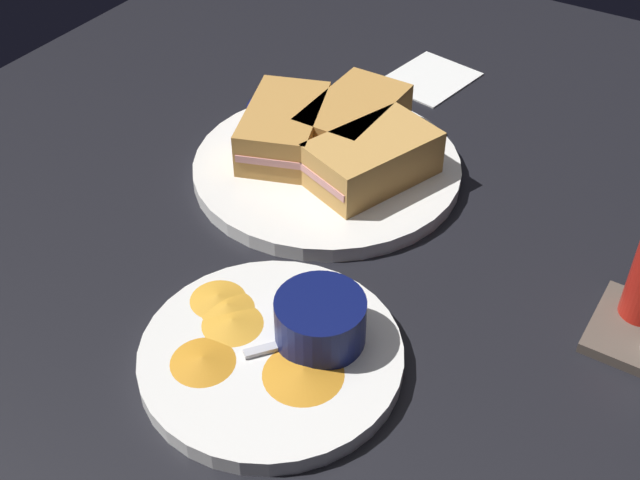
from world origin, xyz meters
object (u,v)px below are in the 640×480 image
at_px(sandwich_half_near, 370,161).
at_px(plate_sandwich_main, 326,169).
at_px(sandwich_half_extra, 284,128).
at_px(ramekin_dark_sauce, 282,122).
at_px(spoon_by_gravy_ramekin, 325,333).
at_px(ramekin_light_gravy, 320,319).
at_px(spoon_by_dark_ramekin, 328,153).
at_px(sandwich_half_far, 354,121).
at_px(plate_chips_companion, 271,356).

bearing_deg(sandwich_half_near, plate_sandwich_main, -92.11).
bearing_deg(sandwich_half_extra, plate_sandwich_main, 87.89).
distance_m(sandwich_half_extra, ramekin_dark_sauce, 0.01).
distance_m(ramekin_dark_sauce, spoon_by_gravy_ramekin, 0.30).
bearing_deg(spoon_by_gravy_ramekin, plate_sandwich_main, -148.53).
relative_size(ramekin_light_gravy, spoon_by_gravy_ramekin, 0.87).
relative_size(spoon_by_dark_ramekin, spoon_by_gravy_ramekin, 1.14).
bearing_deg(ramekin_dark_sauce, spoon_by_gravy_ramekin, 40.66).
xyz_separation_m(plate_sandwich_main, spoon_by_gravy_ramekin, (0.21, 0.13, 0.01)).
bearing_deg(spoon_by_dark_ramekin, sandwich_half_far, 171.48).
distance_m(plate_sandwich_main, sandwich_half_far, 0.06).
relative_size(plate_sandwich_main, sandwich_half_extra, 1.92).
relative_size(sandwich_half_near, ramekin_dark_sauce, 1.96).
height_order(sandwich_half_far, ramekin_light_gravy, sandwich_half_far).
bearing_deg(sandwich_half_near, spoon_by_gravy_ramekin, 19.79).
bearing_deg(sandwich_half_far, spoon_by_dark_ramekin, -8.52).
relative_size(plate_sandwich_main, plate_chips_companion, 1.31).
bearing_deg(sandwich_half_near, sandwich_half_far, -137.11).
xyz_separation_m(ramekin_dark_sauce, plate_chips_companion, (0.26, 0.16, -0.03)).
height_order(sandwich_half_near, spoon_by_gravy_ramekin, sandwich_half_near).
relative_size(sandwich_half_near, ramekin_light_gravy, 1.98).
relative_size(plate_sandwich_main, ramekin_light_gravy, 3.79).
bearing_deg(sandwich_half_extra, sandwich_half_far, 132.89).
relative_size(plate_sandwich_main, spoon_by_dark_ramekin, 2.88).
relative_size(ramekin_dark_sauce, ramekin_light_gravy, 1.01).
bearing_deg(sandwich_half_near, sandwich_half_extra, -92.11).
distance_m(sandwich_half_extra, plate_chips_companion, 0.30).
bearing_deg(spoon_by_dark_ramekin, sandwich_half_extra, -78.92).
relative_size(plate_sandwich_main, spoon_by_gravy_ramekin, 3.30).
height_order(spoon_by_dark_ramekin, ramekin_light_gravy, ramekin_light_gravy).
xyz_separation_m(sandwich_half_near, sandwich_half_extra, (-0.00, -0.11, 0.00)).
relative_size(sandwich_half_far, spoon_by_dark_ramekin, 1.34).
bearing_deg(ramekin_light_gravy, plate_sandwich_main, -149.46).
height_order(plate_chips_companion, ramekin_light_gravy, ramekin_light_gravy).
bearing_deg(spoon_by_gravy_ramekin, ramekin_dark_sauce, -139.34).
distance_m(plate_sandwich_main, ramekin_light_gravy, 0.25).
bearing_deg(ramekin_light_gravy, spoon_by_dark_ramekin, -149.94).
xyz_separation_m(plate_chips_companion, ramekin_light_gravy, (-0.03, 0.03, 0.03)).
distance_m(plate_sandwich_main, sandwich_half_extra, 0.06).
bearing_deg(sandwich_half_far, sandwich_half_near, 42.89).
height_order(sandwich_half_near, ramekin_light_gravy, sandwich_half_near).
bearing_deg(plate_sandwich_main, ramekin_dark_sauce, -101.11).
distance_m(sandwich_half_extra, spoon_by_dark_ramekin, 0.05).
bearing_deg(sandwich_half_near, ramekin_light_gravy, 18.91).
bearing_deg(plate_sandwich_main, sandwich_half_near, 87.89).
distance_m(sandwich_half_near, sandwich_half_extra, 0.11).
bearing_deg(spoon_by_gravy_ramekin, plate_chips_companion, -38.71).
height_order(sandwich_half_near, sandwich_half_far, same).
distance_m(sandwich_half_near, ramekin_light_gravy, 0.23).
distance_m(plate_sandwich_main, sandwich_half_near, 0.06).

